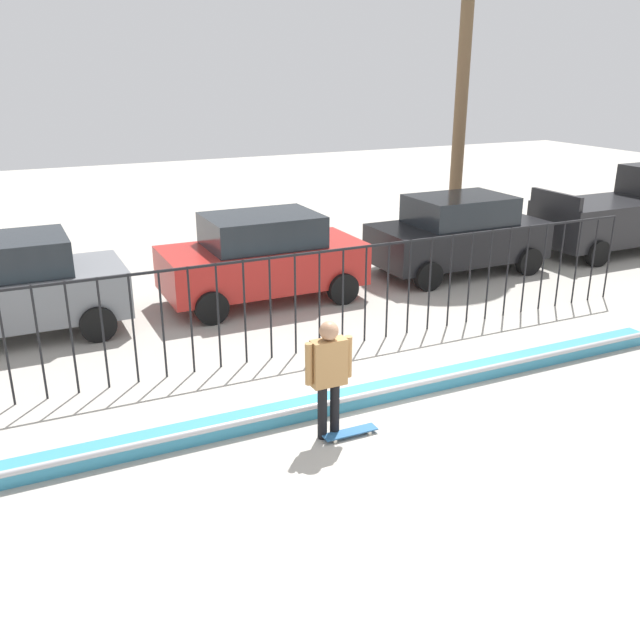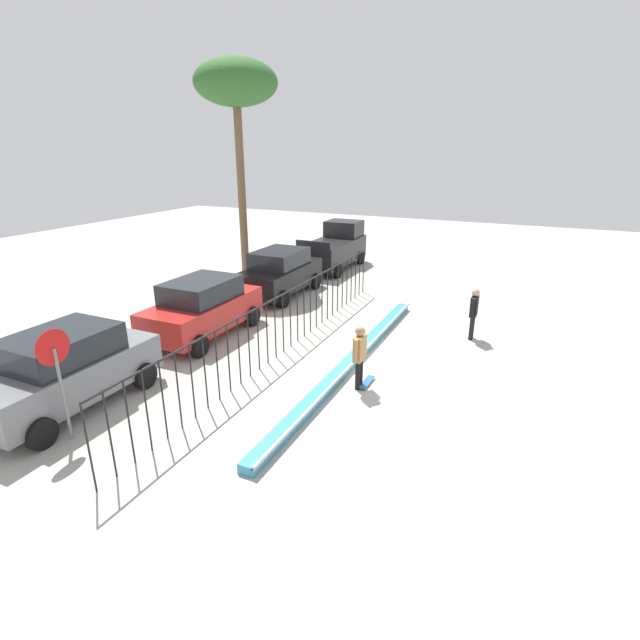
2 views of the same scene
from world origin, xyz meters
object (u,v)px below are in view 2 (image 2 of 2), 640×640
Objects in this scene: palm_tree_tall at (236,87)px; pickup_truck at (335,248)px; skateboard at (367,382)px; parked_car_gray at (65,369)px; parked_car_red at (203,307)px; stop_sign at (58,370)px; camera_operator at (474,309)px; parked_car_black at (280,272)px; skateboarder at (360,351)px.

pickup_truck is at bearing -44.43° from palm_tree_tall.
parked_car_gray reaches higher than skateboard.
stop_sign is (-6.08, -1.16, 0.64)m from parked_car_red.
camera_operator is 8.75m from parked_car_red.
parked_car_black reaches higher than skateboard.
skateboard is 0.17× the size of pickup_truck.
skateboard is at bearing 29.26° from camera_operator.
parked_car_black is at bearing -2.54° from parked_car_red.
skateboard is 7.21m from stop_sign.
skateboarder is at bearing -141.80° from parked_car_black.
pickup_truck is (15.63, -0.18, 0.06)m from parked_car_gray.
skateboarder is 14.41m from palm_tree_tall.
parked_car_gray reaches higher than skateboarder.
parked_car_black is 11.28m from stop_sign.
pickup_truck is (11.57, 5.92, 0.98)m from skateboard.
stop_sign is at bearing 153.13° from skateboarder.
stop_sign reaches higher than skateboard.
skateboard is 8.70m from parked_car_black.
stop_sign is (-16.61, -1.01, 0.58)m from pickup_truck.
parked_car_black is 8.24m from palm_tree_tall.
parked_car_gray is (-8.50, 8.09, -0.05)m from camera_operator.
stop_sign is 15.49m from palm_tree_tall.
parked_car_red is (1.32, 5.94, -0.05)m from skateboarder.
palm_tree_tall reaches higher than stop_sign.
camera_operator is at bearing -69.65° from parked_car_red.
palm_tree_tall is at bearing 46.88° from skateboard.
parked_car_gray is 15.63m from pickup_truck.
parked_car_black reaches higher than skateboarder.
parked_car_black is 5.41m from pickup_truck.
stop_sign is at bearing 179.43° from pickup_truck.
stop_sign is (-4.77, 4.78, 0.59)m from skateboarder.
camera_operator is 8.24m from parked_car_black.
parked_car_gray is at bearing 177.15° from parked_car_red.
camera_operator reaches higher than skateboard.
skateboarder is 0.18× the size of palm_tree_tall.
pickup_truck is 8.63m from palm_tree_tall.
stop_sign is at bearing -178.61° from parked_car_black.
pickup_truck is at bearing 44.24° from skateboarder.
pickup_truck is at bearing -78.64° from camera_operator.
parked_car_gray is at bearing 140.59° from skateboarder.
stop_sign reaches higher than parked_car_gray.
parked_car_black is at bearing -48.62° from camera_operator.
pickup_truck is at bearing -3.44° from parked_car_gray.
parked_car_red is at bearing 175.49° from parked_car_black.
skateboard is 0.19× the size of parked_car_black.
skateboarder is 1.01× the size of camera_operator.
skateboarder is 0.40× the size of parked_car_black.
parked_car_gray is at bearing 50.31° from stop_sign.
camera_operator is at bearing -25.20° from skateboard.
skateboarder is 0.36× the size of pickup_truck.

